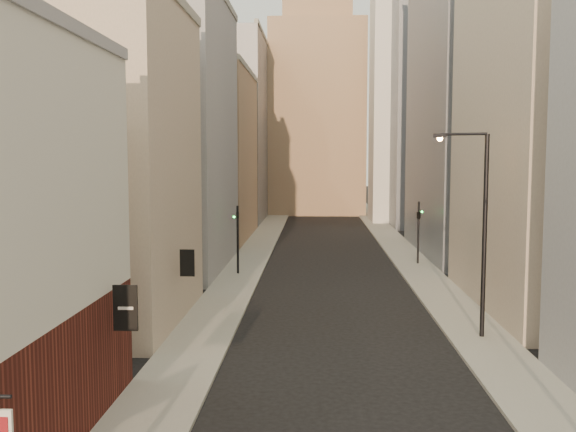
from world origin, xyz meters
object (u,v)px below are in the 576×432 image
at_px(streetlamp_mid, 479,222).
at_px(traffic_light_right, 419,218).
at_px(clock_tower, 317,96).
at_px(traffic_light_left, 238,224).
at_px(white_tower, 403,77).

xyz_separation_m(streetlamp_mid, traffic_light_right, (0.52, 20.41, -1.73)).
height_order(clock_tower, traffic_light_left, clock_tower).
bearing_deg(streetlamp_mid, white_tower, 105.51).
relative_size(streetlamp_mid, traffic_light_right, 1.91).
distance_m(white_tower, traffic_light_left, 44.95).
xyz_separation_m(streetlamp_mid, traffic_light_left, (-13.05, 15.52, -1.79)).
distance_m(clock_tower, white_tower, 17.83).
relative_size(white_tower, traffic_light_left, 8.30).
relative_size(traffic_light_left, traffic_light_right, 1.00).
bearing_deg(traffic_light_left, traffic_light_right, -168.50).
xyz_separation_m(white_tower, traffic_light_right, (-3.15, -34.07, -14.87)).
distance_m(white_tower, streetlamp_mid, 56.17).
height_order(clock_tower, streetlamp_mid, clock_tower).
xyz_separation_m(clock_tower, white_tower, (11.00, -14.00, 0.97)).
height_order(white_tower, streetlamp_mid, white_tower).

